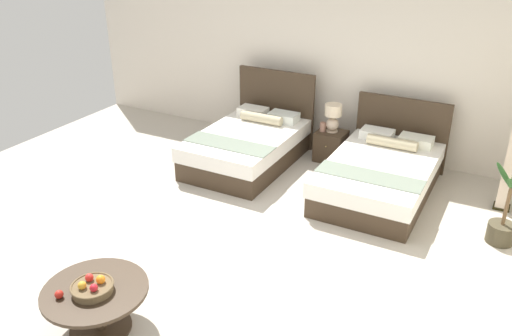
{
  "coord_description": "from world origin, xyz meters",
  "views": [
    {
      "loc": [
        2.61,
        -4.54,
        3.5
      ],
      "look_at": [
        -0.14,
        0.59,
        0.72
      ],
      "focal_mm": 36.63,
      "sensor_mm": 36.0,
      "label": 1
    }
  ],
  "objects_px": {
    "vase": "(323,127)",
    "potted_palm": "(503,223)",
    "coffee_table": "(96,299)",
    "loose_apple": "(59,294)",
    "table_lamp": "(333,116)",
    "fruit_bowl": "(92,287)",
    "nightstand": "(331,146)",
    "bed_near_corner": "(381,174)",
    "bed_near_window": "(249,145)"
  },
  "relations": [
    {
      "from": "bed_near_window",
      "to": "potted_palm",
      "type": "relative_size",
      "value": 1.93
    },
    {
      "from": "loose_apple",
      "to": "potted_palm",
      "type": "height_order",
      "value": "potted_palm"
    },
    {
      "from": "coffee_table",
      "to": "loose_apple",
      "type": "distance_m",
      "value": 0.34
    },
    {
      "from": "bed_near_window",
      "to": "loose_apple",
      "type": "bearing_deg",
      "value": -84.71
    },
    {
      "from": "table_lamp",
      "to": "potted_palm",
      "type": "relative_size",
      "value": 0.41
    },
    {
      "from": "table_lamp",
      "to": "bed_near_corner",
      "type": "bearing_deg",
      "value": -35.97
    },
    {
      "from": "nightstand",
      "to": "bed_near_window",
      "type": "bearing_deg",
      "value": -146.9
    },
    {
      "from": "vase",
      "to": "bed_near_window",
      "type": "bearing_deg",
      "value": -144.9
    },
    {
      "from": "bed_near_window",
      "to": "potted_palm",
      "type": "bearing_deg",
      "value": -8.58
    },
    {
      "from": "bed_near_corner",
      "to": "nightstand",
      "type": "distance_m",
      "value": 1.24
    },
    {
      "from": "vase",
      "to": "table_lamp",
      "type": "bearing_deg",
      "value": 23.79
    },
    {
      "from": "table_lamp",
      "to": "fruit_bowl",
      "type": "xyz_separation_m",
      "value": [
        -0.51,
        -4.7,
        -0.22
      ]
    },
    {
      "from": "bed_near_corner",
      "to": "vase",
      "type": "xyz_separation_m",
      "value": [
        -1.15,
        0.67,
        0.27
      ]
    },
    {
      "from": "bed_near_corner",
      "to": "coffee_table",
      "type": "relative_size",
      "value": 2.27
    },
    {
      "from": "fruit_bowl",
      "to": "potted_palm",
      "type": "height_order",
      "value": "potted_palm"
    },
    {
      "from": "loose_apple",
      "to": "bed_near_corner",
      "type": "bearing_deg",
      "value": 67.61
    },
    {
      "from": "bed_near_corner",
      "to": "nightstand",
      "type": "xyz_separation_m",
      "value": [
        -1.01,
        0.71,
        -0.05
      ]
    },
    {
      "from": "nightstand",
      "to": "vase",
      "type": "relative_size",
      "value": 3.27
    },
    {
      "from": "vase",
      "to": "potted_palm",
      "type": "relative_size",
      "value": 0.14
    },
    {
      "from": "vase",
      "to": "potted_palm",
      "type": "distance_m",
      "value": 3.06
    },
    {
      "from": "nightstand",
      "to": "table_lamp",
      "type": "distance_m",
      "value": 0.5
    },
    {
      "from": "coffee_table",
      "to": "potted_palm",
      "type": "bearing_deg",
      "value": 46.8
    },
    {
      "from": "fruit_bowl",
      "to": "bed_near_window",
      "type": "bearing_deg",
      "value": 98.38
    },
    {
      "from": "loose_apple",
      "to": "potted_palm",
      "type": "distance_m",
      "value": 4.93
    },
    {
      "from": "nightstand",
      "to": "potted_palm",
      "type": "bearing_deg",
      "value": -25.74
    },
    {
      "from": "bed_near_window",
      "to": "nightstand",
      "type": "xyz_separation_m",
      "value": [
        1.09,
        0.71,
        -0.07
      ]
    },
    {
      "from": "coffee_table",
      "to": "table_lamp",
      "type": "bearing_deg",
      "value": 83.63
    },
    {
      "from": "fruit_bowl",
      "to": "potted_palm",
      "type": "distance_m",
      "value": 4.65
    },
    {
      "from": "potted_palm",
      "to": "fruit_bowl",
      "type": "bearing_deg",
      "value": -132.78
    },
    {
      "from": "coffee_table",
      "to": "nightstand",
      "type": "bearing_deg",
      "value": 83.61
    },
    {
      "from": "coffee_table",
      "to": "loose_apple",
      "type": "relative_size",
      "value": 12.51
    },
    {
      "from": "bed_near_corner",
      "to": "fruit_bowl",
      "type": "distance_m",
      "value": 4.26
    },
    {
      "from": "bed_near_corner",
      "to": "nightstand",
      "type": "height_order",
      "value": "bed_near_corner"
    },
    {
      "from": "table_lamp",
      "to": "loose_apple",
      "type": "height_order",
      "value": "table_lamp"
    },
    {
      "from": "bed_near_window",
      "to": "potted_palm",
      "type": "height_order",
      "value": "bed_near_window"
    },
    {
      "from": "vase",
      "to": "potted_palm",
      "type": "xyz_separation_m",
      "value": [
        2.78,
        -1.24,
        -0.29
      ]
    },
    {
      "from": "table_lamp",
      "to": "fruit_bowl",
      "type": "height_order",
      "value": "table_lamp"
    },
    {
      "from": "fruit_bowl",
      "to": "loose_apple",
      "type": "relative_size",
      "value": 4.98
    },
    {
      "from": "coffee_table",
      "to": "fruit_bowl",
      "type": "xyz_separation_m",
      "value": [
        0.01,
        -0.03,
        0.17
      ]
    },
    {
      "from": "bed_near_corner",
      "to": "potted_palm",
      "type": "distance_m",
      "value": 1.73
    },
    {
      "from": "nightstand",
      "to": "table_lamp",
      "type": "height_order",
      "value": "table_lamp"
    },
    {
      "from": "bed_near_corner",
      "to": "potted_palm",
      "type": "xyz_separation_m",
      "value": [
        1.63,
        -0.56,
        -0.03
      ]
    },
    {
      "from": "potted_palm",
      "to": "table_lamp",
      "type": "bearing_deg",
      "value": 153.91
    },
    {
      "from": "bed_near_window",
      "to": "table_lamp",
      "type": "height_order",
      "value": "bed_near_window"
    },
    {
      "from": "bed_near_window",
      "to": "bed_near_corner",
      "type": "relative_size",
      "value": 0.95
    },
    {
      "from": "loose_apple",
      "to": "table_lamp",
      "type": "bearing_deg",
      "value": 81.81
    },
    {
      "from": "bed_near_corner",
      "to": "table_lamp",
      "type": "distance_m",
      "value": 1.33
    },
    {
      "from": "bed_near_window",
      "to": "nightstand",
      "type": "height_order",
      "value": "bed_near_window"
    },
    {
      "from": "bed_near_window",
      "to": "coffee_table",
      "type": "xyz_separation_m",
      "value": [
        0.57,
        -3.94,
        0.04
      ]
    },
    {
      "from": "table_lamp",
      "to": "coffee_table",
      "type": "bearing_deg",
      "value": -96.37
    }
  ]
}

